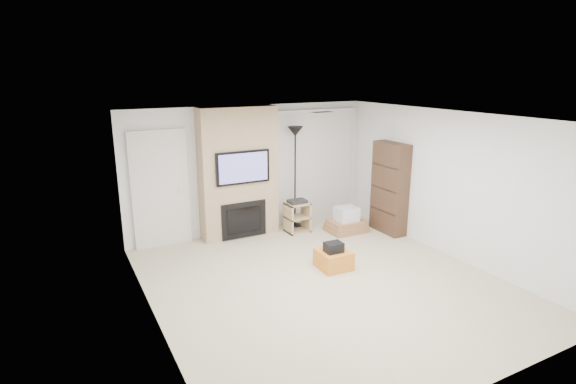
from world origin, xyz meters
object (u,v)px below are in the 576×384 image
ottoman (334,259)px  floor_lamp (295,149)px  av_stand (297,215)px  bookshelf (390,188)px  box_stack (346,222)px

ottoman → floor_lamp: (0.42, 2.07, 1.48)m
floor_lamp → av_stand: size_ratio=3.14×
av_stand → bookshelf: bookshelf is taller
ottoman → av_stand: size_ratio=0.76×
av_stand → bookshelf: (1.60, -0.85, 0.55)m
floor_lamp → bookshelf: (1.50, -1.13, -0.73)m
box_stack → floor_lamp: bearing=136.4°
floor_lamp → box_stack: 1.79m
ottoman → av_stand: av_stand is taller
floor_lamp → av_stand: (-0.10, -0.28, -1.29)m
ottoman → av_stand: (0.32, 1.80, 0.20)m
av_stand → floor_lamp: bearing=70.2°
floor_lamp → bookshelf: floor_lamp is taller
floor_lamp → bookshelf: 2.02m
floor_lamp → box_stack: size_ratio=2.72×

